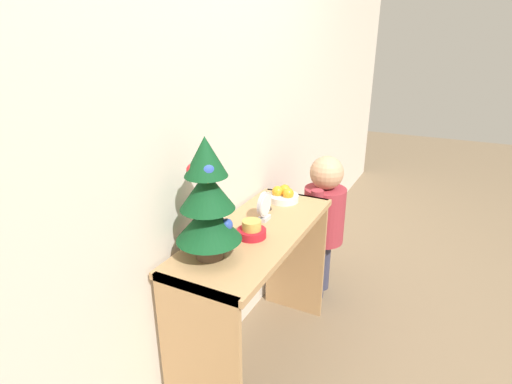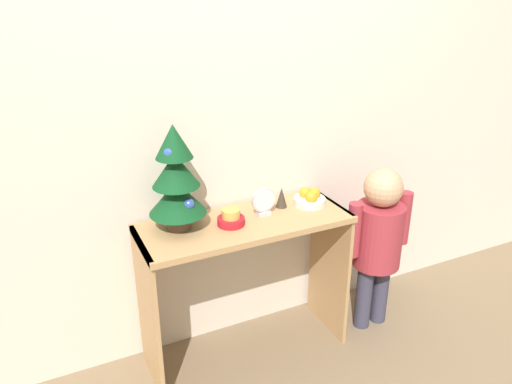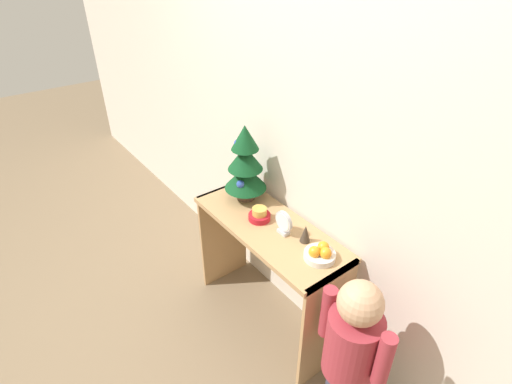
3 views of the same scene
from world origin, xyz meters
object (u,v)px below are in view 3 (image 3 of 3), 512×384
(mini_tree, at_px, (245,164))
(fruit_bowl, at_px, (320,253))
(desk_clock, at_px, (284,223))
(singing_bowl, at_px, (259,215))
(child_figure, at_px, (352,344))
(figurine, at_px, (305,234))

(mini_tree, bearing_deg, fruit_bowl, -2.34)
(desk_clock, bearing_deg, fruit_bowl, 3.31)
(singing_bowl, height_order, child_figure, child_figure)
(fruit_bowl, height_order, desk_clock, desk_clock)
(desk_clock, distance_m, figurine, 0.13)
(fruit_bowl, xyz_separation_m, desk_clock, (-0.27, -0.02, 0.04))
(desk_clock, xyz_separation_m, child_figure, (0.63, -0.11, -0.27))
(fruit_bowl, xyz_separation_m, singing_bowl, (-0.45, -0.04, -0.00))
(mini_tree, height_order, singing_bowl, mini_tree)
(mini_tree, distance_m, child_figure, 1.15)
(mini_tree, bearing_deg, desk_clock, -6.02)
(mini_tree, xyz_separation_m, fruit_bowl, (0.69, -0.03, -0.21))
(mini_tree, xyz_separation_m, desk_clock, (0.41, -0.04, -0.17))
(fruit_bowl, relative_size, desk_clock, 1.14)
(mini_tree, height_order, figurine, mini_tree)
(fruit_bowl, relative_size, singing_bowl, 1.27)
(fruit_bowl, distance_m, figurine, 0.15)
(mini_tree, distance_m, fruit_bowl, 0.72)
(mini_tree, xyz_separation_m, child_figure, (1.05, -0.15, -0.44))
(mini_tree, relative_size, singing_bowl, 3.82)
(figurine, bearing_deg, fruit_bowl, -12.54)
(child_figure, bearing_deg, singing_bowl, 174.02)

